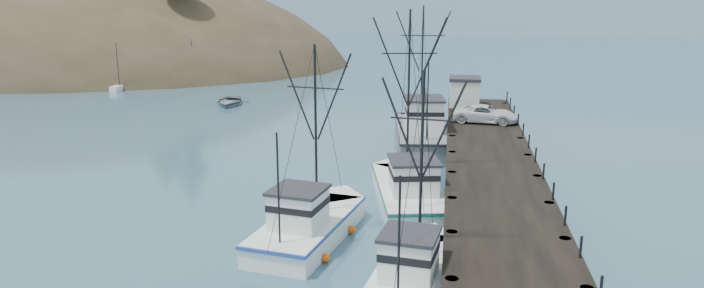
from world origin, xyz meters
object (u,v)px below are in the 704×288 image
(pier_shed, at_px, (464,91))
(motorboat, at_px, (229,105))
(pier, at_px, (490,157))
(work_vessel, at_px, (422,133))
(trawler_near, at_px, (415,273))
(pickup_truck, at_px, (485,114))
(trawler_far, at_px, (409,190))
(trawler_mid, at_px, (310,224))

(pier_shed, relative_size, motorboat, 0.57)
(pier, distance_m, work_vessel, 10.33)
(work_vessel, bearing_deg, trawler_near, -87.91)
(trawler_near, distance_m, pier_shed, 35.49)
(trawler_near, height_order, work_vessel, work_vessel)
(work_vessel, relative_size, motorboat, 2.55)
(trawler_near, bearing_deg, pickup_truck, 80.98)
(motorboat, bearing_deg, pickup_truck, -36.04)
(work_vessel, bearing_deg, trawler_far, -90.39)
(work_vessel, height_order, pickup_truck, work_vessel)
(pier, relative_size, motorboat, 7.83)
(trawler_near, height_order, motorboat, trawler_near)
(pier, xyz_separation_m, trawler_mid, (-10.17, -12.14, -0.87))
(pier, distance_m, trawler_far, 7.59)
(trawler_near, distance_m, motorboat, 48.54)
(pier, bearing_deg, pier_shed, 94.76)
(pier, bearing_deg, motorboat, 138.30)
(pier_shed, height_order, pickup_truck, pier_shed)
(trawler_far, relative_size, work_vessel, 0.86)
(trawler_mid, xyz_separation_m, pier_shed, (8.67, 30.14, 2.60))
(pickup_truck, height_order, motorboat, pickup_truck)
(trawler_mid, distance_m, pier_shed, 31.47)
(pier, distance_m, pier_shed, 18.14)
(trawler_far, bearing_deg, trawler_mid, -126.09)
(trawler_near, relative_size, trawler_mid, 0.94)
(trawler_near, xyz_separation_m, motorboat, (-23.84, 42.28, -0.82))
(motorboat, bearing_deg, work_vessel, -43.59)
(pier, xyz_separation_m, pickup_truck, (0.17, 10.30, 1.06))
(pickup_truck, bearing_deg, motorboat, 69.63)
(trawler_far, distance_m, work_vessel, 14.34)
(pier, relative_size, trawler_far, 3.57)
(motorboat, bearing_deg, pier_shed, -23.28)
(trawler_mid, xyz_separation_m, motorboat, (-17.87, 37.13, -0.82))
(pier, height_order, work_vessel, work_vessel)
(work_vessel, xyz_separation_m, pickup_truck, (5.34, 1.36, 1.52))
(trawler_near, relative_size, pickup_truck, 1.88)
(trawler_far, bearing_deg, pickup_truck, 70.90)
(pickup_truck, bearing_deg, pier, -173.82)
(trawler_near, xyz_separation_m, trawler_far, (-1.05, 11.89, 0.00))
(pier, distance_m, trawler_near, 17.81)
(pier, bearing_deg, work_vessel, 120.04)
(trawler_near, relative_size, motorboat, 1.82)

